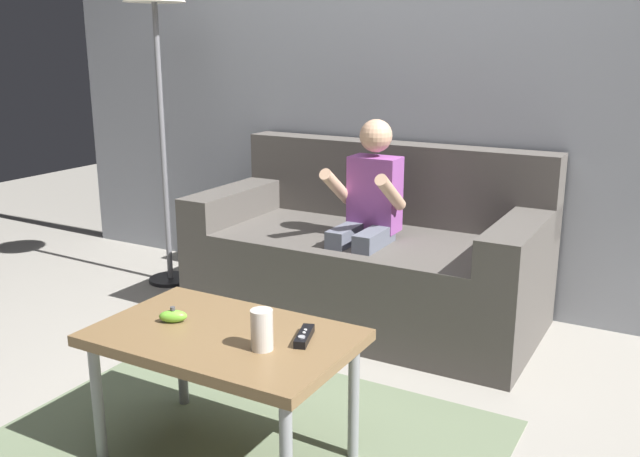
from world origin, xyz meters
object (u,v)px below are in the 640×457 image
nunchuk_lime (173,316)px  floor_lamp (155,8)px  game_remote_black_near_edge (304,336)px  person_seated_on_couch (366,214)px  coffee_table (224,346)px  soda_can (262,330)px  couch (369,259)px

nunchuk_lime → floor_lamp: size_ratio=0.06×
game_remote_black_near_edge → floor_lamp: 2.21m
game_remote_black_near_edge → nunchuk_lime: size_ratio=1.44×
person_seated_on_couch → coffee_table: size_ratio=1.21×
coffee_table → floor_lamp: bearing=136.7°
coffee_table → floor_lamp: 2.11m
nunchuk_lime → soda_can: 0.37m
coffee_table → couch: bearing=95.4°
person_seated_on_couch → floor_lamp: (-1.26, 0.09, 0.91)m
soda_can → floor_lamp: (-1.50, 1.29, 0.98)m
couch → game_remote_black_near_edge: bearing=-73.4°
nunchuk_lime → soda_can: soda_can is taller
game_remote_black_near_edge → floor_lamp: floor_lamp is taller
nunchuk_lime → person_seated_on_couch: bearing=83.9°
person_seated_on_couch → nunchuk_lime: person_seated_on_couch is taller
person_seated_on_couch → floor_lamp: floor_lamp is taller
nunchuk_lime → floor_lamp: floor_lamp is taller
game_remote_black_near_edge → soda_can: (-0.07, -0.12, 0.05)m
couch → coffee_table: couch is taller
person_seated_on_couch → soda_can: size_ratio=8.01×
game_remote_black_near_edge → coffee_table: bearing=-163.3°
couch → nunchuk_lime: (-0.06, -1.34, 0.17)m
coffee_table → soda_can: (0.17, -0.04, 0.11)m
person_seated_on_couch → floor_lamp: bearing=175.9°
nunchuk_lime → couch: bearing=87.3°
game_remote_black_near_edge → soda_can: 0.15m
person_seated_on_couch → coffee_table: person_seated_on_couch is taller
nunchuk_lime → game_remote_black_near_edge: bearing=11.1°
couch → coffee_table: (0.13, -1.33, 0.10)m
couch → person_seated_on_couch: (0.06, -0.17, 0.27)m
person_seated_on_couch → game_remote_black_near_edge: bearing=-73.9°
couch → person_seated_on_couch: 0.33m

